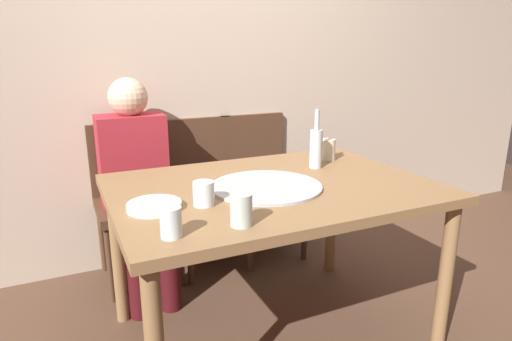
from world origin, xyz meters
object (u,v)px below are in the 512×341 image
pizza_tray (266,186)px  guest_in_sweater (137,177)px  dining_table (272,202)px  wine_glass (171,222)px  wine_bottle (316,147)px  chair_middle (205,183)px  tumbler_near (204,193)px  plate_stack (154,206)px  short_glass (328,150)px  tumbler_far (241,210)px  chair_left (134,192)px  chair_right (260,175)px

pizza_tray → guest_in_sweater: bearing=118.0°
dining_table → wine_glass: wine_glass is taller
wine_bottle → wine_glass: wine_bottle is taller
dining_table → chair_middle: 0.90m
dining_table → tumbler_near: (-0.35, -0.12, 0.13)m
tumbler_near → pizza_tray: bearing=16.9°
pizza_tray → plate_stack: (-0.48, -0.06, 0.01)m
pizza_tray → short_glass: short_glass is taller
plate_stack → guest_in_sweater: 0.83m
dining_table → short_glass: size_ratio=12.10×
tumbler_far → wine_bottle: bearing=40.1°
dining_table → wine_glass: bearing=-146.3°
chair_left → tumbler_near: bearing=95.8°
pizza_tray → chair_middle: chair_middle is taller
wine_bottle → guest_in_sweater: bearing=143.4°
wine_bottle → short_glass: wine_bottle is taller
wine_glass → guest_in_sweater: size_ratio=0.08×
wine_bottle → plate_stack: wine_bottle is taller
wine_bottle → tumbler_far: 0.81m
wine_glass → chair_right: size_ratio=0.11×
chair_middle → guest_in_sweater: bearing=19.2°
short_glass → plate_stack: size_ratio=0.57×
plate_stack → guest_in_sweater: size_ratio=0.17×
dining_table → pizza_tray: pizza_tray is taller
wine_bottle → tumbler_far: (-0.62, -0.52, -0.05)m
tumbler_far → guest_in_sweater: 1.11m
tumbler_near → wine_bottle: bearing=23.0°
plate_stack → guest_in_sweater: bearing=84.8°
wine_glass → chair_middle: chair_middle is taller
pizza_tray → short_glass: (0.50, 0.29, 0.05)m
tumbler_far → plate_stack: (-0.23, 0.27, -0.04)m
dining_table → pizza_tray: size_ratio=2.88×
pizza_tray → plate_stack: plate_stack is taller
guest_in_sweater → dining_table: bearing=121.7°
wine_bottle → short_glass: 0.17m
chair_right → guest_in_sweater: size_ratio=0.77×
short_glass → dining_table: bearing=-150.5°
wine_glass → chair_left: bearing=86.4°
wine_bottle → guest_in_sweater: 0.98m
dining_table → chair_middle: chair_middle is taller
wine_bottle → chair_right: (0.04, 0.72, -0.34)m
wine_bottle → chair_middle: bearing=114.8°
plate_stack → guest_in_sweater: guest_in_sweater is taller
wine_bottle → chair_left: (-0.77, 0.72, -0.34)m
pizza_tray → chair_right: 1.03m
wine_glass → guest_in_sweater: (0.08, 1.09, -0.16)m
tumbler_near → tumbler_far: size_ratio=0.84×
short_glass → guest_in_sweater: bearing=152.3°
guest_in_sweater → tumbler_far: bearing=98.0°
dining_table → short_glass: (0.45, 0.26, 0.14)m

